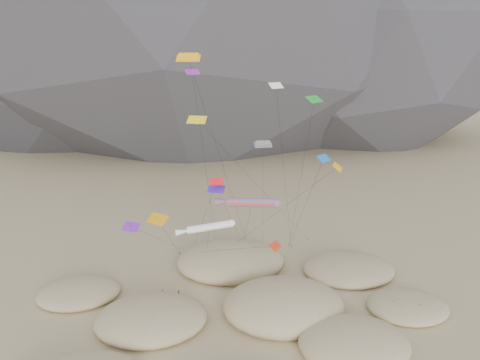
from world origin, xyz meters
The scene contains 9 objects.
ground centered at (0.00, 0.00, 0.00)m, with size 500.00×500.00×0.00m, color #CCB789.
dunes centered at (-0.94, 4.62, 0.75)m, with size 48.98×40.03×4.45m.
dune_grass centered at (-0.36, 4.13, 0.83)m, with size 41.64×27.37×1.50m.
kite_stakes centered at (2.35, 23.08, 0.15)m, with size 20.63×3.07×0.30m.
rainbow_tube_kite centered at (0.87, 10.02, 11.93)m, with size 7.58×14.72×12.86m.
white_tube_kite centered at (-4.66, 5.80, 10.74)m, with size 6.75×16.05×11.41m.
orange_parafoil centered at (-5.61, 14.35, 28.44)m, with size 10.54×12.98×29.31m.
multi_parafoil centered at (3.63, 15.55, 17.68)m, with size 3.14×9.24×18.31m.
delta_kites centered at (-0.52, 11.08, 16.14)m, with size 27.27×21.26×27.42m.
Camera 1 is at (-8.57, -42.45, 30.25)m, focal length 35.00 mm.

